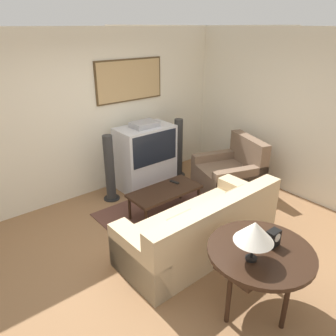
# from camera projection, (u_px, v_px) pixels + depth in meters

# --- Properties ---
(ground_plane) EXTENTS (12.00, 12.00, 0.00)m
(ground_plane) POSITION_uv_depth(u_px,v_px,m) (171.00, 247.00, 4.37)
(ground_plane) COLOR #8E6642
(wall_back) EXTENTS (12.00, 0.10, 2.70)m
(wall_back) POSITION_uv_depth(u_px,v_px,m) (89.00, 115.00, 5.33)
(wall_back) COLOR beige
(wall_back) RESTS_ON ground_plane
(wall_right) EXTENTS (0.06, 12.00, 2.70)m
(wall_right) POSITION_uv_depth(u_px,v_px,m) (295.00, 116.00, 5.35)
(wall_right) COLOR beige
(wall_right) RESTS_ON ground_plane
(area_rug) EXTENTS (2.06, 1.58, 0.01)m
(area_rug) POSITION_uv_depth(u_px,v_px,m) (173.00, 213.00, 5.13)
(area_rug) COLOR brown
(area_rug) RESTS_ON ground_plane
(tv) EXTENTS (0.99, 0.59, 1.21)m
(tv) POSITION_uv_depth(u_px,v_px,m) (145.00, 156.00, 5.79)
(tv) COLOR silver
(tv) RESTS_ON ground_plane
(couch) EXTENTS (2.17, 0.92, 0.83)m
(couch) POSITION_uv_depth(u_px,v_px,m) (202.00, 229.00, 4.22)
(couch) COLOR #CCB289
(couch) RESTS_ON ground_plane
(armchair) EXTENTS (1.23, 1.22, 0.94)m
(armchair) POSITION_uv_depth(u_px,v_px,m) (230.00, 174.00, 5.77)
(armchair) COLOR brown
(armchair) RESTS_ON ground_plane
(coffee_table) EXTENTS (1.11, 0.52, 0.43)m
(coffee_table) POSITION_uv_depth(u_px,v_px,m) (165.00, 192.00, 4.97)
(coffee_table) COLOR black
(coffee_table) RESTS_ON ground_plane
(console_table) EXTENTS (1.04, 1.04, 0.73)m
(console_table) POSITION_uv_depth(u_px,v_px,m) (261.00, 256.00, 3.19)
(console_table) COLOR black
(console_table) RESTS_ON ground_plane
(table_lamp) EXTENTS (0.36, 0.36, 0.41)m
(table_lamp) POSITION_uv_depth(u_px,v_px,m) (254.00, 232.00, 2.91)
(table_lamp) COLOR black
(table_lamp) RESTS_ON console_table
(mantel_clock) EXTENTS (0.14, 0.10, 0.17)m
(mantel_clock) POSITION_uv_depth(u_px,v_px,m) (273.00, 238.00, 3.19)
(mantel_clock) COLOR black
(mantel_clock) RESTS_ON console_table
(remote) EXTENTS (0.07, 0.17, 0.02)m
(remote) POSITION_uv_depth(u_px,v_px,m) (174.00, 182.00, 5.17)
(remote) COLOR black
(remote) RESTS_ON coffee_table
(speaker_tower_left) EXTENTS (0.27, 0.27, 1.13)m
(speaker_tower_left) POSITION_uv_depth(u_px,v_px,m) (110.00, 170.00, 5.36)
(speaker_tower_left) COLOR black
(speaker_tower_left) RESTS_ON ground_plane
(speaker_tower_right) EXTENTS (0.27, 0.27, 1.13)m
(speaker_tower_right) POSITION_uv_depth(u_px,v_px,m) (178.00, 149.00, 6.22)
(speaker_tower_right) COLOR black
(speaker_tower_right) RESTS_ON ground_plane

